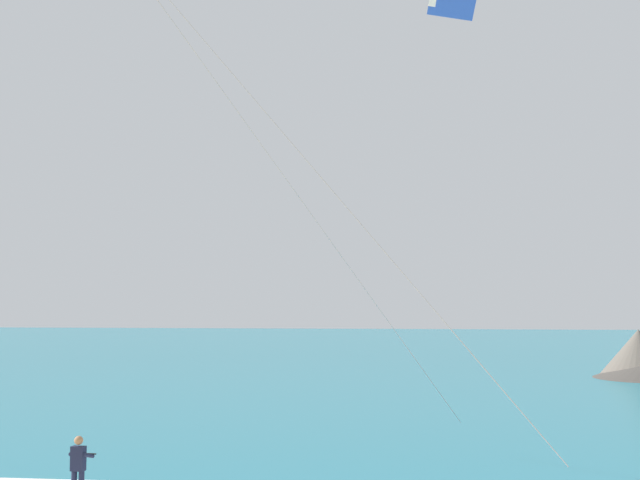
# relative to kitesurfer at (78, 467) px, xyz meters

# --- Properties ---
(sea) EXTENTS (200.00, 120.00, 0.20)m
(sea) POSITION_rel_kitesurfer_xyz_m (0.81, 59.21, -0.84)
(sea) COLOR teal
(sea) RESTS_ON ground
(kitesurfer) EXTENTS (0.55, 0.55, 1.69)m
(kitesurfer) POSITION_rel_kitesurfer_xyz_m (0.00, 0.00, 0.00)
(kitesurfer) COLOR #191E38
(kitesurfer) RESTS_ON ground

